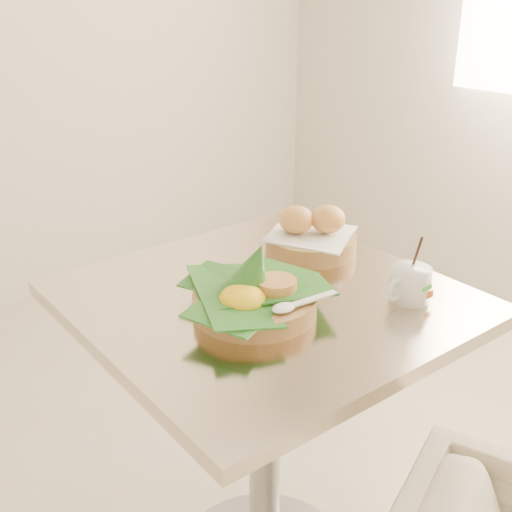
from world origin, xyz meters
TOP-DOWN VIEW (x-y plane):
  - cafe_table at (0.10, 0.05)m, footprint 0.72×0.72m
  - rice_basket at (0.04, 0.01)m, footprint 0.29×0.29m
  - bread_basket at (0.32, 0.15)m, footprint 0.24×0.24m
  - coffee_mug at (0.30, -0.14)m, footprint 0.11×0.08m

SIDE VIEW (x-z plane):
  - cafe_table at x=0.10m, z-range 0.15..0.90m
  - coffee_mug at x=0.30m, z-range 0.72..0.85m
  - bread_basket at x=0.32m, z-range 0.73..0.84m
  - rice_basket at x=0.04m, z-range 0.72..0.86m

